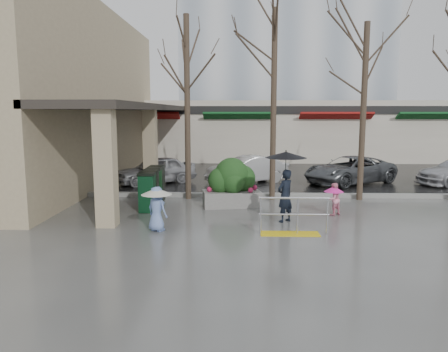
{
  "coord_description": "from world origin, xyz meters",
  "views": [
    {
      "loc": [
        -0.16,
        -12.76,
        3.3
      ],
      "look_at": [
        -0.55,
        0.77,
        1.3
      ],
      "focal_mm": 35.0,
      "sensor_mm": 36.0,
      "label": 1
    }
  ],
  "objects_px": {
    "woman": "(285,178)",
    "child_blue": "(157,204)",
    "tree_mideast": "(365,68)",
    "car_a": "(156,170)",
    "car_c": "(350,170)",
    "tree_midwest": "(274,58)",
    "car_b": "(247,170)",
    "handrail": "(292,221)",
    "child_pink": "(334,197)",
    "planter": "(232,183)",
    "tree_west": "(187,62)",
    "news_boxes": "(152,187)"
  },
  "relations": [
    {
      "from": "planter",
      "to": "car_c",
      "type": "relative_size",
      "value": 0.46
    },
    {
      "from": "child_blue",
      "to": "car_c",
      "type": "height_order",
      "value": "car_c"
    },
    {
      "from": "news_boxes",
      "to": "car_a",
      "type": "relative_size",
      "value": 0.64
    },
    {
      "from": "car_a",
      "to": "car_c",
      "type": "distance_m",
      "value": 8.97
    },
    {
      "from": "tree_midwest",
      "to": "tree_west",
      "type": "bearing_deg",
      "value": -180.0
    },
    {
      "from": "tree_west",
      "to": "news_boxes",
      "type": "bearing_deg",
      "value": -129.8
    },
    {
      "from": "news_boxes",
      "to": "car_a",
      "type": "bearing_deg",
      "value": 99.34
    },
    {
      "from": "handrail",
      "to": "child_pink",
      "type": "distance_m",
      "value": 2.77
    },
    {
      "from": "tree_west",
      "to": "car_c",
      "type": "xyz_separation_m",
      "value": [
        7.07,
        3.74,
        -4.45
      ]
    },
    {
      "from": "tree_west",
      "to": "news_boxes",
      "type": "xyz_separation_m",
      "value": [
        -1.11,
        -1.34,
        -4.42
      ]
    },
    {
      "from": "tree_west",
      "to": "news_boxes",
      "type": "distance_m",
      "value": 4.75
    },
    {
      "from": "car_a",
      "to": "tree_midwest",
      "type": "bearing_deg",
      "value": 23.95
    },
    {
      "from": "child_pink",
      "to": "news_boxes",
      "type": "height_order",
      "value": "news_boxes"
    },
    {
      "from": "tree_mideast",
      "to": "news_boxes",
      "type": "height_order",
      "value": "tree_mideast"
    },
    {
      "from": "tree_west",
      "to": "planter",
      "type": "height_order",
      "value": "tree_west"
    },
    {
      "from": "handrail",
      "to": "car_b",
      "type": "xyz_separation_m",
      "value": [
        -1.02,
        8.58,
        0.25
      ]
    },
    {
      "from": "tree_midwest",
      "to": "handrail",
      "type": "bearing_deg",
      "value": -88.09
    },
    {
      "from": "woman",
      "to": "planter",
      "type": "relative_size",
      "value": 1.04
    },
    {
      "from": "tree_mideast",
      "to": "child_pink",
      "type": "relative_size",
      "value": 6.2
    },
    {
      "from": "news_boxes",
      "to": "car_c",
      "type": "relative_size",
      "value": 0.52
    },
    {
      "from": "tree_mideast",
      "to": "child_pink",
      "type": "bearing_deg",
      "value": -121.22
    },
    {
      "from": "handrail",
      "to": "car_b",
      "type": "distance_m",
      "value": 8.64
    },
    {
      "from": "car_b",
      "to": "handrail",
      "type": "bearing_deg",
      "value": -20.89
    },
    {
      "from": "tree_midwest",
      "to": "child_blue",
      "type": "xyz_separation_m",
      "value": [
        -3.57,
        -4.58,
        -4.46
      ]
    },
    {
      "from": "news_boxes",
      "to": "woman",
      "type": "bearing_deg",
      "value": -25.46
    },
    {
      "from": "woman",
      "to": "child_blue",
      "type": "height_order",
      "value": "woman"
    },
    {
      "from": "tree_midwest",
      "to": "car_c",
      "type": "bearing_deg",
      "value": 44.06
    },
    {
      "from": "car_b",
      "to": "news_boxes",
      "type": "bearing_deg",
      "value": -61.7
    },
    {
      "from": "news_boxes",
      "to": "child_pink",
      "type": "bearing_deg",
      "value": -11.16
    },
    {
      "from": "child_blue",
      "to": "child_pink",
      "type": "bearing_deg",
      "value": -127.37
    },
    {
      "from": "woman",
      "to": "tree_west",
      "type": "bearing_deg",
      "value": -88.92
    },
    {
      "from": "child_blue",
      "to": "news_boxes",
      "type": "xyz_separation_m",
      "value": [
        -0.75,
        3.25,
        -0.12
      ]
    },
    {
      "from": "handrail",
      "to": "planter",
      "type": "height_order",
      "value": "planter"
    },
    {
      "from": "car_b",
      "to": "child_pink",
      "type": "bearing_deg",
      "value": -5.23
    },
    {
      "from": "child_pink",
      "to": "woman",
      "type": "bearing_deg",
      "value": -5.83
    },
    {
      "from": "tree_west",
      "to": "car_a",
      "type": "height_order",
      "value": "tree_west"
    },
    {
      "from": "handrail",
      "to": "tree_mideast",
      "type": "xyz_separation_m",
      "value": [
        3.14,
        4.8,
        4.48
      ]
    },
    {
      "from": "woman",
      "to": "car_b",
      "type": "xyz_separation_m",
      "value": [
        -0.96,
        7.23,
        -0.71
      ]
    },
    {
      "from": "handrail",
      "to": "car_a",
      "type": "distance_m",
      "value": 9.82
    },
    {
      "from": "child_pink",
      "to": "tree_mideast",
      "type": "bearing_deg",
      "value": -155.76
    },
    {
      "from": "planter",
      "to": "car_a",
      "type": "xyz_separation_m",
      "value": [
        -3.57,
        4.77,
        -0.19
      ]
    },
    {
      "from": "tree_mideast",
      "to": "woman",
      "type": "xyz_separation_m",
      "value": [
        -3.2,
        -3.45,
        -3.52
      ]
    },
    {
      "from": "woman",
      "to": "planter",
      "type": "bearing_deg",
      "value": -95.81
    },
    {
      "from": "tree_west",
      "to": "news_boxes",
      "type": "height_order",
      "value": "tree_west"
    },
    {
      "from": "car_c",
      "to": "car_b",
      "type": "bearing_deg",
      "value": -123.12
    },
    {
      "from": "woman",
      "to": "tree_midwest",
      "type": "bearing_deg",
      "value": -130.93
    },
    {
      "from": "woman",
      "to": "child_blue",
      "type": "distance_m",
      "value": 3.88
    },
    {
      "from": "car_b",
      "to": "car_c",
      "type": "relative_size",
      "value": 0.84
    },
    {
      "from": "tree_west",
      "to": "car_c",
      "type": "bearing_deg",
      "value": 27.91
    },
    {
      "from": "car_a",
      "to": "child_blue",
      "type": "bearing_deg",
      "value": -20.95
    }
  ]
}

